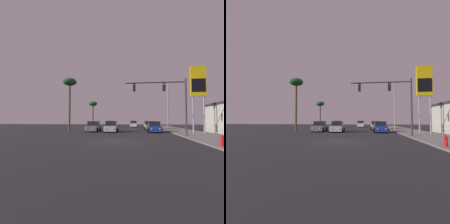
{
  "view_description": "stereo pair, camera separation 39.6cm",
  "coord_description": "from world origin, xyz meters",
  "views": [
    {
      "loc": [
        1.63,
        -15.34,
        1.87
      ],
      "look_at": [
        -1.6,
        11.12,
        3.1
      ],
      "focal_mm": 28.0,
      "sensor_mm": 36.0,
      "label": 1
    },
    {
      "loc": [
        2.02,
        -15.29,
        1.87
      ],
      "look_at": [
        -1.6,
        11.12,
        3.1
      ],
      "focal_mm": 28.0,
      "sensor_mm": 36.0,
      "label": 2
    }
  ],
  "objects": [
    {
      "name": "ground_plane",
      "position": [
        0.0,
        0.0,
        0.0
      ],
      "size": [
        120.0,
        120.0,
        0.0
      ],
      "primitive_type": "plane",
      "color": "#28282B"
    },
    {
      "name": "sidewalk_right",
      "position": [
        9.5,
        10.0,
        0.06
      ],
      "size": [
        5.0,
        60.0,
        0.12
      ],
      "color": "gray",
      "rests_on": "ground"
    },
    {
      "name": "car_grey",
      "position": [
        -4.78,
        12.44,
        0.76
      ],
      "size": [
        2.04,
        4.31,
        1.68
      ],
      "rotation": [
        0.0,
        0.0,
        3.14
      ],
      "color": "slate",
      "rests_on": "ground"
    },
    {
      "name": "car_white",
      "position": [
        1.7,
        31.56,
        0.76
      ],
      "size": [
        2.04,
        4.33,
        1.68
      ],
      "rotation": [
        0.0,
        0.0,
        3.11
      ],
      "color": "silver",
      "rests_on": "ground"
    },
    {
      "name": "car_black",
      "position": [
        -4.61,
        31.42,
        0.76
      ],
      "size": [
        2.04,
        4.34,
        1.68
      ],
      "rotation": [
        0.0,
        0.0,
        3.1
      ],
      "color": "black",
      "rests_on": "ground"
    },
    {
      "name": "car_blue",
      "position": [
        4.78,
        11.99,
        0.76
      ],
      "size": [
        2.04,
        4.31,
        1.68
      ],
      "rotation": [
        0.0,
        0.0,
        3.14
      ],
      "color": "navy",
      "rests_on": "ground"
    },
    {
      "name": "car_silver",
      "position": [
        -1.81,
        11.9,
        0.76
      ],
      "size": [
        2.04,
        4.32,
        1.68
      ],
      "rotation": [
        0.0,
        0.0,
        3.15
      ],
      "color": "#B7B7BC",
      "rests_on": "ground"
    },
    {
      "name": "car_tan",
      "position": [
        4.68,
        18.48,
        0.76
      ],
      "size": [
        2.04,
        4.34,
        1.68
      ],
      "rotation": [
        0.0,
        0.0,
        3.18
      ],
      "color": "tan",
      "rests_on": "ground"
    },
    {
      "name": "traffic_light_mast",
      "position": [
        5.59,
        5.14,
        4.7
      ],
      "size": [
        6.9,
        0.36,
        6.5
      ],
      "color": "#38383D",
      "rests_on": "sidewalk_right"
    },
    {
      "name": "street_lamp",
      "position": [
        7.9,
        18.04,
        5.12
      ],
      "size": [
        1.74,
        0.24,
        9.0
      ],
      "color": "#99999E",
      "rests_on": "sidewalk_right"
    },
    {
      "name": "gas_station_sign",
      "position": [
        10.32,
        9.18,
        6.62
      ],
      "size": [
        2.0,
        0.42,
        9.0
      ],
      "color": "#99999E",
      "rests_on": "sidewalk_right"
    },
    {
      "name": "fire_hydrant",
      "position": [
        7.49,
        -2.85,
        0.49
      ],
      "size": [
        0.24,
        0.34,
        0.76
      ],
      "color": "red",
      "rests_on": "sidewalk_right"
    },
    {
      "name": "palm_tree_near",
      "position": [
        -9.45,
        14.0,
        8.05
      ],
      "size": [
        2.4,
        2.4,
        9.26
      ],
      "color": "brown",
      "rests_on": "ground"
    },
    {
      "name": "palm_tree_far",
      "position": [
        -9.95,
        34.0,
        6.27
      ],
      "size": [
        2.4,
        2.4,
        7.26
      ],
      "color": "brown",
      "rests_on": "ground"
    }
  ]
}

